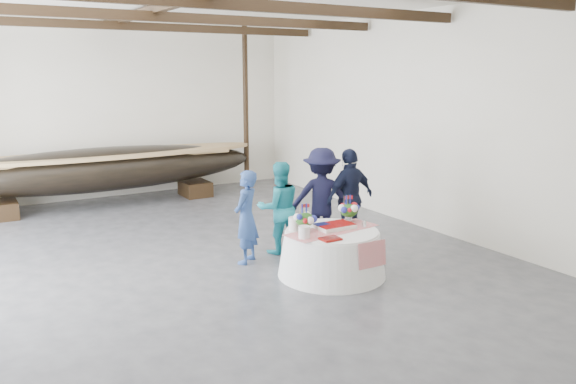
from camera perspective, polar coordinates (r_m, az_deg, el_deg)
floor at (r=10.15m, az=-9.55°, el=-6.77°), size 10.00×12.00×0.01m
wall_back at (r=15.40m, az=-18.03°, el=7.81°), size 10.00×0.02×4.50m
wall_front at (r=4.63m, az=17.38°, el=-1.09°), size 10.00×0.02×4.50m
wall_right at (r=12.33m, az=12.42°, el=7.17°), size 0.02×12.00×4.50m
pavilion_structure at (r=10.42m, az=-12.09°, el=15.97°), size 9.80×11.76×4.50m
longboat_display at (r=14.42m, az=-18.17°, el=2.25°), size 7.77×1.55×1.46m
banquet_table at (r=9.20m, az=4.46°, el=-6.15°), size 1.76×1.76×0.76m
tabletop_items at (r=9.16m, az=3.87°, el=-2.79°), size 1.68×0.97×0.40m
guest_woman_blue at (r=9.67m, az=-4.27°, el=-2.55°), size 0.70×0.68×1.63m
guest_woman_teal at (r=10.17m, az=-0.91°, el=-1.60°), size 0.93×0.79×1.69m
guest_man_left at (r=10.56m, az=3.42°, el=-0.57°), size 1.40×1.23×1.88m
guest_man_right at (r=10.64m, az=6.31°, el=-0.57°), size 1.13×0.57×1.86m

